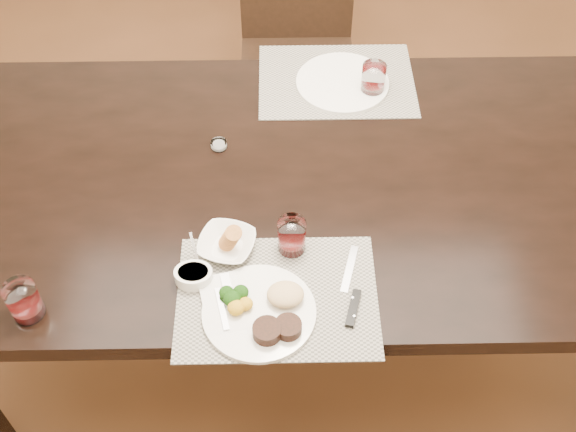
{
  "coord_description": "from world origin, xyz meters",
  "views": [
    {
      "loc": [
        -0.07,
        -1.29,
        2.14
      ],
      "look_at": [
        -0.05,
        -0.19,
        0.82
      ],
      "focal_mm": 45.0,
      "sensor_mm": 36.0,
      "label": 1
    }
  ],
  "objects_px": {
    "dinner_plate": "(264,311)",
    "far_plate": "(342,83)",
    "steak_knife": "(352,298)",
    "cracker_bowl": "(227,244)",
    "chair_far": "(297,40)",
    "wine_glass_near": "(292,237)"
  },
  "relations": [
    {
      "from": "dinner_plate",
      "to": "cracker_bowl",
      "type": "bearing_deg",
      "value": 104.14
    },
    {
      "from": "steak_knife",
      "to": "cracker_bowl",
      "type": "distance_m",
      "value": 0.33
    },
    {
      "from": "dinner_plate",
      "to": "far_plate",
      "type": "distance_m",
      "value": 0.83
    },
    {
      "from": "chair_far",
      "to": "dinner_plate",
      "type": "height_order",
      "value": "chair_far"
    },
    {
      "from": "chair_far",
      "to": "cracker_bowl",
      "type": "bearing_deg",
      "value": -99.83
    },
    {
      "from": "chair_far",
      "to": "far_plate",
      "type": "relative_size",
      "value": 3.28
    },
    {
      "from": "dinner_plate",
      "to": "far_plate",
      "type": "bearing_deg",
      "value": 62.55
    },
    {
      "from": "steak_knife",
      "to": "far_plate",
      "type": "relative_size",
      "value": 0.84
    },
    {
      "from": "dinner_plate",
      "to": "wine_glass_near",
      "type": "xyz_separation_m",
      "value": [
        0.06,
        0.19,
        0.03
      ]
    },
    {
      "from": "dinner_plate",
      "to": "wine_glass_near",
      "type": "bearing_deg",
      "value": 59.58
    },
    {
      "from": "chair_far",
      "to": "wine_glass_near",
      "type": "bearing_deg",
      "value": -92.28
    },
    {
      "from": "cracker_bowl",
      "to": "chair_far",
      "type": "bearing_deg",
      "value": 80.17
    },
    {
      "from": "cracker_bowl",
      "to": "wine_glass_near",
      "type": "bearing_deg",
      "value": -0.0
    },
    {
      "from": "dinner_plate",
      "to": "wine_glass_near",
      "type": "relative_size",
      "value": 2.78
    },
    {
      "from": "far_plate",
      "to": "wine_glass_near",
      "type": "bearing_deg",
      "value": -105.04
    },
    {
      "from": "dinner_plate",
      "to": "chair_far",
      "type": "bearing_deg",
      "value": 73.84
    },
    {
      "from": "steak_knife",
      "to": "cracker_bowl",
      "type": "xyz_separation_m",
      "value": [
        -0.29,
        0.15,
        0.01
      ]
    },
    {
      "from": "dinner_plate",
      "to": "steak_knife",
      "type": "bearing_deg",
      "value": -1.06
    },
    {
      "from": "cracker_bowl",
      "to": "far_plate",
      "type": "relative_size",
      "value": 0.6
    },
    {
      "from": "steak_knife",
      "to": "far_plate",
      "type": "distance_m",
      "value": 0.76
    },
    {
      "from": "chair_far",
      "to": "steak_knife",
      "type": "xyz_separation_m",
      "value": [
        0.09,
        -1.32,
        0.26
      ]
    },
    {
      "from": "chair_far",
      "to": "wine_glass_near",
      "type": "xyz_separation_m",
      "value": [
        -0.05,
        -1.17,
        0.29
      ]
    }
  ]
}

